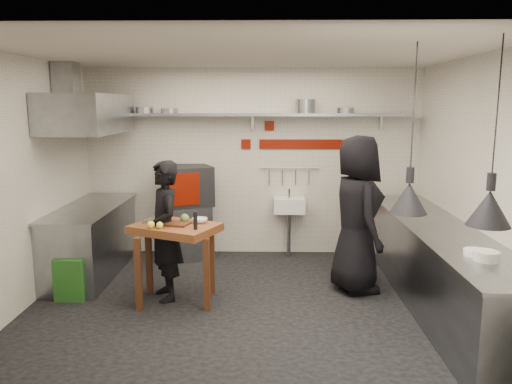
{
  "coord_description": "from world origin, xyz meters",
  "views": [
    {
      "loc": [
        0.2,
        -5.39,
        2.28
      ],
      "look_at": [
        0.09,
        0.3,
        1.27
      ],
      "focal_mm": 35.0,
      "sensor_mm": 36.0,
      "label": 1
    }
  ],
  "objects_px": {
    "oven_stand": "(186,231)",
    "green_bin": "(73,277)",
    "chef_left": "(165,231)",
    "chef_right": "(357,214)",
    "combi_oven": "(187,186)",
    "prep_table": "(176,263)"
  },
  "relations": [
    {
      "from": "oven_stand",
      "to": "green_bin",
      "type": "distance_m",
      "value": 1.94
    },
    {
      "from": "oven_stand",
      "to": "chef_left",
      "type": "distance_m",
      "value": 1.64
    },
    {
      "from": "chef_right",
      "to": "green_bin",
      "type": "bearing_deg",
      "value": 83.56
    },
    {
      "from": "green_bin",
      "to": "chef_right",
      "type": "distance_m",
      "value": 3.48
    },
    {
      "from": "chef_left",
      "to": "combi_oven",
      "type": "bearing_deg",
      "value": 154.85
    },
    {
      "from": "oven_stand",
      "to": "combi_oven",
      "type": "xyz_separation_m",
      "value": [
        0.03,
        0.02,
        0.69
      ]
    },
    {
      "from": "prep_table",
      "to": "chef_right",
      "type": "xyz_separation_m",
      "value": [
        2.14,
        0.42,
        0.5
      ]
    },
    {
      "from": "chef_left",
      "to": "chef_right",
      "type": "bearing_deg",
      "value": 73.7
    },
    {
      "from": "oven_stand",
      "to": "prep_table",
      "type": "distance_m",
      "value": 1.69
    },
    {
      "from": "green_bin",
      "to": "chef_left",
      "type": "relative_size",
      "value": 0.3
    },
    {
      "from": "green_bin",
      "to": "chef_left",
      "type": "height_order",
      "value": "chef_left"
    },
    {
      "from": "oven_stand",
      "to": "green_bin",
      "type": "xyz_separation_m",
      "value": [
        -1.1,
        -1.59,
        -0.15
      ]
    },
    {
      "from": "chef_left",
      "to": "chef_right",
      "type": "distance_m",
      "value": 2.31
    },
    {
      "from": "combi_oven",
      "to": "prep_table",
      "type": "bearing_deg",
      "value": -110.0
    },
    {
      "from": "prep_table",
      "to": "oven_stand",
      "type": "bearing_deg",
      "value": 119.65
    },
    {
      "from": "green_bin",
      "to": "chef_right",
      "type": "relative_size",
      "value": 0.26
    },
    {
      "from": "chef_right",
      "to": "chef_left",
      "type": "bearing_deg",
      "value": 86.2
    },
    {
      "from": "chef_left",
      "to": "green_bin",
      "type": "bearing_deg",
      "value": -114.41
    },
    {
      "from": "oven_stand",
      "to": "combi_oven",
      "type": "bearing_deg",
      "value": 4.15
    },
    {
      "from": "combi_oven",
      "to": "prep_table",
      "type": "distance_m",
      "value": 1.81
    },
    {
      "from": "combi_oven",
      "to": "chef_right",
      "type": "height_order",
      "value": "chef_right"
    },
    {
      "from": "oven_stand",
      "to": "green_bin",
      "type": "bearing_deg",
      "value": -148.97
    }
  ]
}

